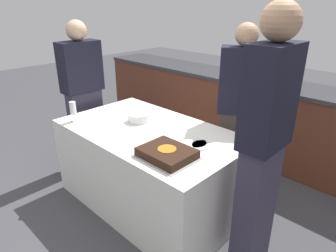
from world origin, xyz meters
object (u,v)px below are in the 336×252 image
(person_seated_right, at_px, (263,147))
(cake, at_px, (167,153))
(person_seated_left, at_px, (84,96))
(wine_glass, at_px, (73,109))
(plate_stack, at_px, (139,117))
(person_cutting_cake, at_px, (239,113))

(person_seated_right, bearing_deg, cake, -67.71)
(person_seated_left, relative_size, person_seated_right, 0.90)
(cake, xyz_separation_m, person_seated_left, (-1.47, 0.24, 0.05))
(person_seated_left, bearing_deg, wine_glass, -131.23)
(plate_stack, distance_m, person_seated_right, 1.25)
(cake, bearing_deg, person_seated_left, 170.76)
(cake, relative_size, plate_stack, 2.08)
(person_seated_left, bearing_deg, person_cutting_cake, -64.77)
(wine_glass, xyz_separation_m, person_seated_left, (-0.39, 0.34, -0.04))
(person_cutting_cake, height_order, person_seated_left, person_cutting_cake)
(wine_glass, relative_size, person_seated_left, 0.12)
(cake, distance_m, person_seated_left, 1.49)
(person_cutting_cake, bearing_deg, person_seated_left, -7.37)
(person_seated_left, bearing_deg, person_seated_right, -90.00)
(plate_stack, height_order, wine_glass, wine_glass)
(person_seated_left, xyz_separation_m, person_seated_right, (2.06, 0.00, 0.12))
(wine_glass, bearing_deg, cake, 5.54)
(cake, relative_size, person_cutting_cake, 0.25)
(wine_glass, height_order, person_seated_left, person_seated_left)
(wine_glass, bearing_deg, person_seated_right, 11.69)
(plate_stack, xyz_separation_m, wine_glass, (-0.43, -0.41, 0.08))
(plate_stack, xyz_separation_m, person_cutting_cake, (0.65, 0.63, 0.05))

